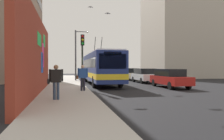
# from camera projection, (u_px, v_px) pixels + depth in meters

# --- Properties ---
(ground_plane) EXTENTS (80.00, 80.00, 0.00)m
(ground_plane) POSITION_uv_depth(u_px,v_px,m) (86.00, 88.00, 18.22)
(ground_plane) COLOR black
(sidewalk_slab) EXTENTS (48.00, 3.20, 0.15)m
(sidewalk_slab) POSITION_uv_depth(u_px,v_px,m) (66.00, 87.00, 17.89)
(sidewalk_slab) COLOR #ADA8A0
(sidewalk_slab) RESTS_ON ground_plane
(graffiti_wall) EXTENTS (13.56, 0.32, 4.82)m
(graffiti_wall) POSITION_uv_depth(u_px,v_px,m) (37.00, 56.00, 13.37)
(graffiti_wall) COLOR maroon
(graffiti_wall) RESTS_ON ground_plane
(building_far_left) EXTENTS (12.58, 8.06, 15.52)m
(building_far_left) POSITION_uv_depth(u_px,v_px,m) (4.00, 19.00, 27.58)
(building_far_left) COLOR gray
(building_far_left) RESTS_ON ground_plane
(building_far_right) EXTENTS (10.14, 9.93, 21.64)m
(building_far_right) POSITION_uv_depth(u_px,v_px,m) (179.00, 13.00, 36.74)
(building_far_right) COLOR #B2A899
(building_far_right) RESTS_ON ground_plane
(city_bus) EXTENTS (11.67, 2.51, 4.92)m
(city_bus) POSITION_uv_depth(u_px,v_px,m) (100.00, 67.00, 22.05)
(city_bus) COLOR navy
(city_bus) RESTS_ON ground_plane
(parked_car_red) EXTENTS (4.78, 1.73, 1.58)m
(parked_car_red) POSITION_uv_depth(u_px,v_px,m) (170.00, 78.00, 18.55)
(parked_car_red) COLOR #B21E19
(parked_car_red) RESTS_ON ground_plane
(parked_car_white) EXTENTS (4.26, 1.92, 1.58)m
(parked_car_white) POSITION_uv_depth(u_px,v_px,m) (145.00, 75.00, 24.41)
(parked_car_white) COLOR white
(parked_car_white) RESTS_ON ground_plane
(parked_car_champagne) EXTENTS (4.12, 1.84, 1.58)m
(parked_car_champagne) POSITION_uv_depth(u_px,v_px,m) (131.00, 74.00, 29.56)
(parked_car_champagne) COLOR #C6B793
(parked_car_champagne) RESTS_ON ground_plane
(pedestrian_at_curb) EXTENTS (0.23, 0.77, 1.74)m
(pedestrian_at_curb) POSITION_uv_depth(u_px,v_px,m) (83.00, 75.00, 14.77)
(pedestrian_at_curb) COLOR #1E1E2D
(pedestrian_at_curb) RESTS_ON sidewalk_slab
(pedestrian_near_wall) EXTENTS (0.23, 0.76, 1.71)m
(pedestrian_near_wall) POSITION_uv_depth(u_px,v_px,m) (56.00, 79.00, 10.77)
(pedestrian_near_wall) COLOR #2D3F59
(pedestrian_near_wall) RESTS_ON sidewalk_slab
(traffic_light) EXTENTS (0.49, 0.28, 4.16)m
(traffic_light) POSITION_uv_depth(u_px,v_px,m) (82.00, 52.00, 17.19)
(traffic_light) COLOR #2D382D
(traffic_light) RESTS_ON sidewalk_slab
(street_lamp) EXTENTS (0.44, 1.68, 5.98)m
(street_lamp) POSITION_uv_depth(u_px,v_px,m) (77.00, 51.00, 26.21)
(street_lamp) COLOR #4C4C51
(street_lamp) RESTS_ON sidewalk_slab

